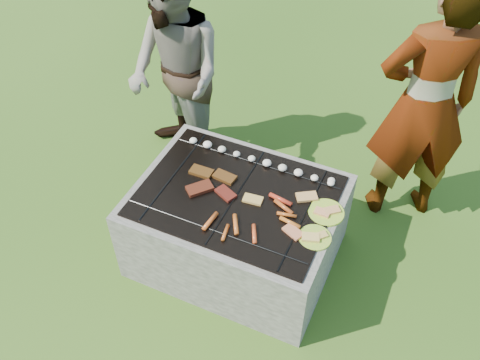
# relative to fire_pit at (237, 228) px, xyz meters

# --- Properties ---
(lawn) EXTENTS (60.00, 60.00, 0.00)m
(lawn) POSITION_rel_fire_pit_xyz_m (0.00, 0.00, -0.28)
(lawn) COLOR #274B12
(lawn) RESTS_ON ground
(fire_pit) EXTENTS (1.30, 1.00, 0.62)m
(fire_pit) POSITION_rel_fire_pit_xyz_m (0.00, 0.00, 0.00)
(fire_pit) COLOR #A29A90
(fire_pit) RESTS_ON ground
(mushrooms) EXTENTS (1.05, 0.08, 0.04)m
(mushrooms) POSITION_rel_fire_pit_xyz_m (0.02, 0.33, 0.35)
(mushrooms) COLOR white
(mushrooms) RESTS_ON fire_pit
(pork_slabs) EXTENTS (0.38, 0.30, 0.02)m
(pork_slabs) POSITION_rel_fire_pit_xyz_m (-0.20, 0.02, 0.34)
(pork_slabs) COLOR brown
(pork_slabs) RESTS_ON fire_pit
(sausages) EXTENTS (0.53, 0.47, 0.03)m
(sausages) POSITION_rel_fire_pit_xyz_m (0.20, -0.13, 0.34)
(sausages) COLOR red
(sausages) RESTS_ON fire_pit
(bread_on_grate) EXTENTS (0.45, 0.42, 0.02)m
(bread_on_grate) POSITION_rel_fire_pit_xyz_m (0.32, 0.02, 0.34)
(bread_on_grate) COLOR tan
(bread_on_grate) RESTS_ON fire_pit
(plate_far) EXTENTS (0.27, 0.27, 0.03)m
(plate_far) POSITION_rel_fire_pit_xyz_m (0.56, 0.10, 0.33)
(plate_far) COLOR #CAD833
(plate_far) RESTS_ON fire_pit
(plate_near) EXTENTS (0.22, 0.22, 0.03)m
(plate_near) POSITION_rel_fire_pit_xyz_m (0.56, -0.12, 0.33)
(plate_near) COLOR yellow
(plate_near) RESTS_ON fire_pit
(cook) EXTENTS (0.83, 0.73, 1.91)m
(cook) POSITION_rel_fire_pit_xyz_m (0.92, 0.94, 0.67)
(cook) COLOR gray
(cook) RESTS_ON ground
(bystander) EXTENTS (1.04, 0.99, 1.69)m
(bystander) POSITION_rel_fire_pit_xyz_m (-0.82, 0.71, 0.57)
(bystander) COLOR #A19386
(bystander) RESTS_ON ground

